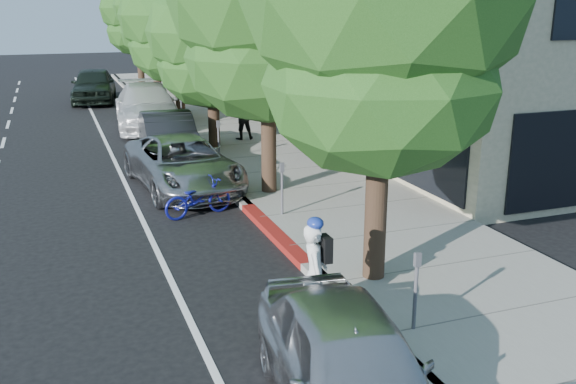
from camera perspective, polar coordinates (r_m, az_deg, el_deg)
name	(u,v)px	position (r m, az deg, el deg)	size (l,w,h in m)	color
ground	(290,252)	(13.46, 0.17, -5.35)	(120.00, 120.00, 0.00)	black
sidewalk	(270,157)	(21.38, -1.58, 3.12)	(4.60, 56.00, 0.15)	gray
curb	(203,163)	(20.78, -7.60, 2.58)	(0.30, 56.00, 0.15)	#9E998E
curb_red_segment	(274,233)	(14.32, -1.24, -3.68)	(0.32, 4.00, 0.15)	maroon
storefront_building	(344,35)	(32.87, 4.99, 13.76)	(10.00, 36.00, 7.00)	beige
street_tree_0	(384,6)	(11.05, 8.55, 16.04)	(4.81, 4.81, 8.00)	black
street_tree_1	(268,5)	(16.57, -1.83, 16.32)	(5.03, 5.03, 8.08)	black
street_tree_2	(211,34)	(22.36, -6.86, 13.77)	(4.43, 4.43, 6.62)	black
street_tree_3	(176,17)	(28.21, -9.90, 15.05)	(4.92, 4.92, 7.34)	black
street_tree_4	(153,8)	(34.12, -11.90, 15.73)	(4.04, 4.04, 7.54)	black
street_tree_5	(137,10)	(40.06, -13.27, 15.48)	(4.42, 4.42, 7.44)	black
cyclist	(315,274)	(10.33, 2.39, -7.30)	(0.61, 0.40, 1.68)	white
bicycle	(198,198)	(15.70, -8.01, -0.52)	(0.61, 1.76, 0.92)	#171BA0
silver_suv	(183,164)	(18.03, -9.33, 2.49)	(2.39, 5.19, 1.44)	#9C9DA1
dark_sedan	(169,136)	(21.69, -10.57, 4.90)	(1.62, 4.64, 1.53)	black
white_pickup	(147,106)	(27.52, -12.44, 7.46)	(2.49, 6.13, 1.78)	silver
dark_suv_far	(94,85)	(35.46, -16.89, 9.08)	(2.10, 5.21, 1.78)	black
near_car_a	(349,367)	(8.14, 5.43, -15.22)	(1.73, 4.31, 1.47)	#AEAFB3
pedestrian	(242,116)	(23.79, -4.14, 6.75)	(0.84, 0.65, 1.73)	black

